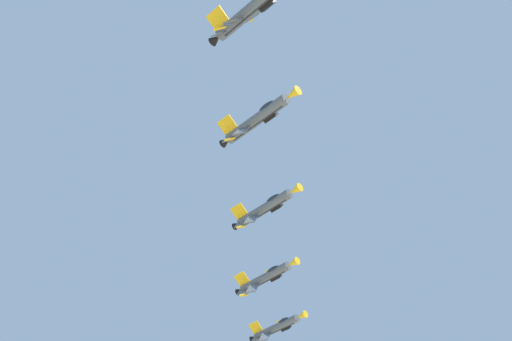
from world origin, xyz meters
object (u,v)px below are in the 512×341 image
at_px(fighter_jet_left_wing, 253,8).
at_px(fighter_jet_left_outer, 266,208).
at_px(fighter_jet_right_wing, 258,119).
at_px(fighter_jet_trail_slot, 277,327).
at_px(fighter_jet_right_outer, 266,277).

relative_size(fighter_jet_left_wing, fighter_jet_left_outer, 1.00).
bearing_deg(fighter_jet_left_wing, fighter_jet_left_outer, -137.47).
relative_size(fighter_jet_left_wing, fighter_jet_right_wing, 1.00).
distance_m(fighter_jet_left_wing, fighter_jet_left_outer, 41.11).
xyz_separation_m(fighter_jet_left_wing, fighter_jet_left_outer, (22.02, 34.70, -1.09)).
bearing_deg(fighter_jet_trail_slot, fighter_jet_left_wing, 41.84).
xyz_separation_m(fighter_jet_left_wing, fighter_jet_right_wing, (10.02, 16.22, -1.13)).
height_order(fighter_jet_left_outer, fighter_jet_trail_slot, fighter_jet_left_outer).
height_order(fighter_jet_left_outer, fighter_jet_right_outer, fighter_jet_left_outer).
distance_m(fighter_jet_right_wing, fighter_jet_trail_slot, 60.09).
bearing_deg(fighter_jet_left_outer, fighter_jet_right_outer, -135.39).
distance_m(fighter_jet_left_outer, fighter_jet_trail_slot, 38.09).
xyz_separation_m(fighter_jet_right_wing, fighter_jet_trail_slot, (33.15, 50.03, -2.97)).
relative_size(fighter_jet_left_wing, fighter_jet_right_outer, 1.00).
distance_m(fighter_jet_left_wing, fighter_jet_right_wing, 19.09).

